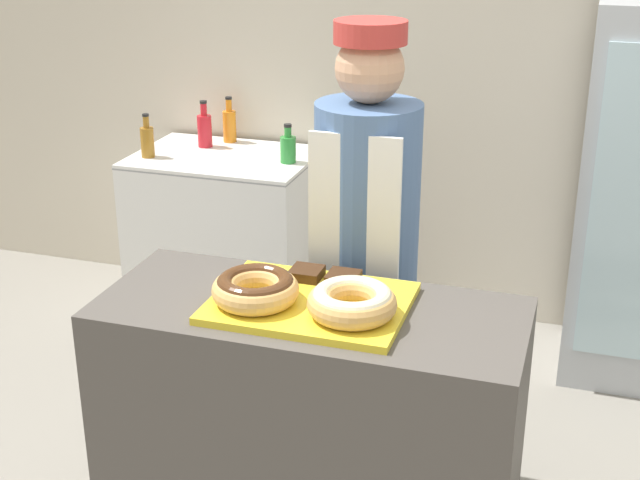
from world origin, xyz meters
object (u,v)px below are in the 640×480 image
at_px(bottle_amber, 147,140).
at_px(donut_light_glaze, 352,301).
at_px(chest_freezer, 227,234).
at_px(bottle_orange, 229,124).
at_px(brownie_back_left, 306,273).
at_px(brownie_back_right, 343,278).
at_px(donut_chocolate_glaze, 255,288).
at_px(bottle_green, 288,148).
at_px(serving_tray, 310,303).
at_px(bottle_red, 205,129).
at_px(baker_person, 365,257).

bearing_deg(bottle_amber, donut_light_glaze, -47.00).
xyz_separation_m(chest_freezer, bottle_orange, (-0.07, 0.25, 0.53)).
distance_m(brownie_back_left, bottle_orange, 2.12).
bearing_deg(bottle_amber, brownie_back_left, -47.24).
bearing_deg(bottle_amber, brownie_back_right, -44.74).
height_order(donut_chocolate_glaze, donut_light_glaze, same).
bearing_deg(brownie_back_left, bottle_green, 111.65).
relative_size(serving_tray, brownie_back_left, 5.95).
distance_m(bottle_amber, bottle_red, 0.33).
distance_m(serving_tray, bottle_green, 1.85).
height_order(brownie_back_left, bottle_amber, bottle_amber).
bearing_deg(chest_freezer, brownie_back_right, -55.20).
distance_m(baker_person, bottle_orange, 1.87).
height_order(serving_tray, brownie_back_left, brownie_back_left).
bearing_deg(brownie_back_right, bottle_amber, 135.26).
relative_size(serving_tray, bottle_orange, 2.40).
relative_size(baker_person, bottle_amber, 7.89).
relative_size(serving_tray, brownie_back_right, 5.95).
bearing_deg(bottle_amber, bottle_red, 53.59).
height_order(brownie_back_left, bottle_green, bottle_green).
relative_size(donut_light_glaze, brownie_back_left, 2.66).
bearing_deg(baker_person, chest_freezer, 131.48).
bearing_deg(baker_person, bottle_orange, 127.99).
xyz_separation_m(serving_tray, donut_chocolate_glaze, (-0.15, -0.07, 0.06)).
height_order(donut_light_glaze, brownie_back_right, donut_light_glaze).
xyz_separation_m(donut_light_glaze, bottle_red, (-1.35, 1.93, -0.07)).
relative_size(donut_light_glaze, bottle_green, 1.35).
distance_m(brownie_back_right, baker_person, 0.38).
bearing_deg(bottle_green, serving_tray, -68.30).
bearing_deg(donut_chocolate_glaze, serving_tray, 23.42).
height_order(serving_tray, bottle_amber, bottle_amber).
bearing_deg(chest_freezer, donut_light_glaze, -56.51).
bearing_deg(bottle_orange, chest_freezer, -74.06).
bearing_deg(bottle_orange, baker_person, -52.01).
bearing_deg(brownie_back_right, serving_tray, -112.25).
relative_size(donut_chocolate_glaze, brownie_back_left, 2.66).
height_order(bottle_amber, bottle_red, bottle_red).
distance_m(chest_freezer, bottle_red, 0.57).
distance_m(bottle_orange, bottle_amber, 0.49).
relative_size(bottle_orange, bottle_red, 0.99).
relative_size(bottle_green, bottle_red, 0.79).
bearing_deg(bottle_red, chest_freezer, -37.69).
bearing_deg(brownie_back_right, bottle_orange, 122.56).
height_order(donut_light_glaze, bottle_orange, bottle_orange).
bearing_deg(bottle_red, serving_tray, -57.15).
distance_m(baker_person, bottle_green, 1.40).
xyz_separation_m(serving_tray, bottle_green, (-0.68, 1.72, -0.04)).
xyz_separation_m(donut_light_glaze, brownie_back_left, (-0.21, 0.21, -0.03)).
distance_m(chest_freezer, bottle_orange, 0.59).
bearing_deg(bottle_amber, bottle_green, 9.99).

